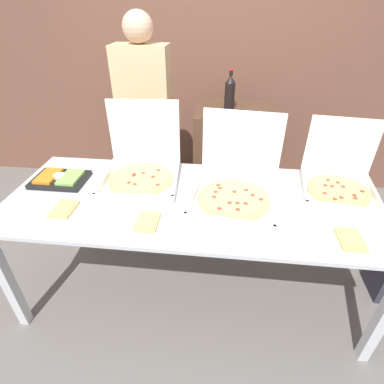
% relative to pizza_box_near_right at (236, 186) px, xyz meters
% --- Properties ---
extents(ground_plane, '(16.00, 16.00, 0.00)m').
position_rel_pizza_box_near_right_xyz_m(ground_plane, '(-0.26, -0.05, -0.91)').
color(ground_plane, slate).
extents(brick_wall_behind, '(10.00, 0.06, 2.80)m').
position_rel_pizza_box_near_right_xyz_m(brick_wall_behind, '(-0.26, 1.65, 0.49)').
color(brick_wall_behind, brown).
rests_on(brick_wall_behind, ground_plane).
extents(buffet_table, '(2.30, 0.92, 0.82)m').
position_rel_pizza_box_near_right_xyz_m(buffet_table, '(-0.26, -0.05, -0.17)').
color(buffet_table, silver).
rests_on(buffet_table, ground_plane).
extents(pizza_box_near_right, '(0.55, 0.56, 0.49)m').
position_rel_pizza_box_near_right_xyz_m(pizza_box_near_right, '(0.00, 0.00, 0.00)').
color(pizza_box_near_right, white).
rests_on(pizza_box_near_right, buffet_table).
extents(pizza_box_far_right, '(0.52, 0.53, 0.48)m').
position_rel_pizza_box_near_right_xyz_m(pizza_box_far_right, '(-0.63, 0.17, -0.00)').
color(pizza_box_far_right, white).
rests_on(pizza_box_far_right, buffet_table).
extents(pizza_box_near_left, '(0.48, 0.49, 0.43)m').
position_rel_pizza_box_near_right_xyz_m(pizza_box_near_left, '(0.65, 0.15, -0.01)').
color(pizza_box_near_left, white).
rests_on(pizza_box_near_left, buffet_table).
extents(paper_plate_front_center, '(0.26, 0.26, 0.03)m').
position_rel_pizza_box_near_right_xyz_m(paper_plate_front_center, '(-0.98, -0.26, -0.07)').
color(paper_plate_front_center, white).
rests_on(paper_plate_front_center, buffet_table).
extents(paper_plate_front_right, '(0.22, 0.22, 0.03)m').
position_rel_pizza_box_near_right_xyz_m(paper_plate_front_right, '(0.58, -0.35, -0.07)').
color(paper_plate_front_right, white).
rests_on(paper_plate_front_right, buffet_table).
extents(paper_plate_front_left, '(0.22, 0.22, 0.03)m').
position_rel_pizza_box_near_right_xyz_m(paper_plate_front_left, '(-0.48, -0.32, -0.07)').
color(paper_plate_front_left, white).
rests_on(paper_plate_front_left, buffet_table).
extents(veggie_tray, '(0.35, 0.25, 0.05)m').
position_rel_pizza_box_near_right_xyz_m(veggie_tray, '(-1.17, 0.06, -0.06)').
color(veggie_tray, black).
rests_on(veggie_tray, buffet_table).
extents(sideboard_podium, '(0.65, 0.59, 1.08)m').
position_rel_pizza_box_near_right_xyz_m(sideboard_podium, '(-0.01, 0.97, -0.37)').
color(sideboard_podium, '#4C3323').
rests_on(sideboard_podium, ground_plane).
extents(soda_bottle, '(0.08, 0.08, 0.32)m').
position_rel_pizza_box_near_right_xyz_m(soda_bottle, '(-0.06, 0.95, 0.31)').
color(soda_bottle, black).
rests_on(soda_bottle, sideboard_podium).
extents(soda_can_silver, '(0.07, 0.07, 0.12)m').
position_rel_pizza_box_near_right_xyz_m(soda_can_silver, '(-0.06, 1.13, 0.23)').
color(soda_can_silver, silver).
rests_on(soda_can_silver, sideboard_podium).
extents(person_guest_cap, '(0.40, 0.22, 1.81)m').
position_rel_pizza_box_near_right_xyz_m(person_guest_cap, '(-0.71, 0.67, 0.04)').
color(person_guest_cap, slate).
rests_on(person_guest_cap, ground_plane).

